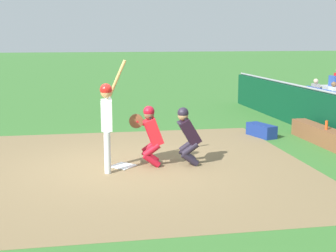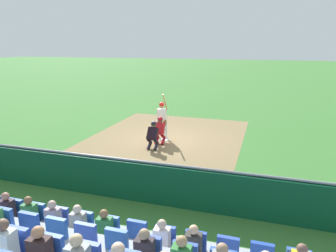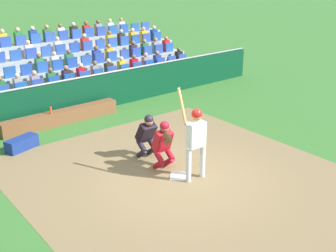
# 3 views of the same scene
# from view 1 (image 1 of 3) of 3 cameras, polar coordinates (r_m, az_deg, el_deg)

# --- Properties ---
(ground_plane) EXTENTS (160.00, 160.00, 0.00)m
(ground_plane) POSITION_cam_1_polar(r_m,az_deg,el_deg) (9.88, -5.56, -5.00)
(ground_plane) COLOR #376E2D
(infield_dirt_patch) EXTENTS (7.50, 8.98, 0.01)m
(infield_dirt_patch) POSITION_cam_1_polar(r_m,az_deg,el_deg) (9.84, -8.47, -5.10)
(infield_dirt_patch) COLOR olive
(infield_dirt_patch) RESTS_ON ground_plane
(home_plate_marker) EXTENTS (0.62, 0.62, 0.02)m
(home_plate_marker) POSITION_cam_1_polar(r_m,az_deg,el_deg) (9.87, -5.56, -4.91)
(home_plate_marker) COLOR white
(home_plate_marker) RESTS_ON infield_dirt_patch
(batter_at_plate) EXTENTS (0.59, 0.57, 2.25)m
(batter_at_plate) POSITION_cam_1_polar(r_m,az_deg,el_deg) (9.40, -7.51, 1.13)
(batter_at_plate) COLOR silver
(batter_at_plate) RESTS_ON ground_plane
(catcher_crouching) EXTENTS (0.49, 0.72, 1.30)m
(catcher_crouching) POSITION_cam_1_polar(r_m,az_deg,el_deg) (9.78, -2.16, -0.75)
(catcher_crouching) COLOR #A91222
(catcher_crouching) RESTS_ON ground_plane
(home_plate_umpire) EXTENTS (0.48, 0.52, 1.26)m
(home_plate_umpire) POSITION_cam_1_polar(r_m,az_deg,el_deg) (9.87, 2.41, -0.87)
(home_plate_umpire) COLOR black
(home_plate_umpire) RESTS_ON ground_plane
(dugout_bench) EXTENTS (3.95, 0.40, 0.44)m
(dugout_bench) POSITION_cam_1_polar(r_m,az_deg,el_deg) (11.94, 19.95, -1.75)
(dugout_bench) COLOR brown
(dugout_bench) RESTS_ON ground_plane
(water_bottle_on_bench) EXTENTS (0.07, 0.07, 0.22)m
(water_bottle_on_bench) POSITION_cam_1_polar(r_m,az_deg,el_deg) (12.15, 18.92, 0.12)
(water_bottle_on_bench) COLOR #E1481B
(water_bottle_on_bench) RESTS_ON dugout_bench
(equipment_duffel_bag) EXTENTS (0.98, 0.61, 0.35)m
(equipment_duffel_bag) POSITION_cam_1_polar(r_m,az_deg,el_deg) (12.99, 11.42, -0.54)
(equipment_duffel_bag) COLOR navy
(equipment_duffel_bag) RESTS_ON ground_plane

